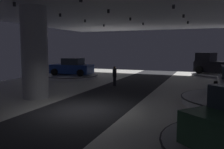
# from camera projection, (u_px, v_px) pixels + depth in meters

# --- Properties ---
(ground) EXTENTS (24.00, 44.00, 0.06)m
(ground) POSITION_uv_depth(u_px,v_px,m) (82.00, 111.00, 11.57)
(ground) COLOR silver
(column_left) EXTENTS (1.55, 1.55, 5.50)m
(column_left) POSITION_uv_depth(u_px,v_px,m) (35.00, 53.00, 14.15)
(column_left) COLOR #ADADB2
(column_left) RESTS_ON ground
(display_platform_far_left) EXTENTS (5.26, 5.26, 0.33)m
(display_platform_far_left) POSITION_uv_depth(u_px,v_px,m) (72.00, 76.00, 24.12)
(display_platform_far_left) COLOR silver
(display_platform_far_left) RESTS_ON ground
(display_car_far_left) EXTENTS (4.31, 2.40, 1.71)m
(display_car_far_left) POSITION_uv_depth(u_px,v_px,m) (72.00, 67.00, 24.01)
(display_car_far_left) COLOR navy
(display_car_far_left) RESTS_ON display_platform_far_left
(display_platform_deep_right) EXTENTS (6.01, 6.01, 0.23)m
(display_platform_deep_right) POSITION_uv_depth(u_px,v_px,m) (220.00, 75.00, 25.68)
(display_platform_deep_right) COLOR silver
(display_platform_deep_right) RESTS_ON ground
(pickup_truck_deep_right) EXTENTS (5.69, 4.35, 2.30)m
(pickup_truck_deep_right) POSITION_uv_depth(u_px,v_px,m) (218.00, 65.00, 25.80)
(pickup_truck_deep_right) COLOR black
(pickup_truck_deep_right) RESTS_ON display_platform_deep_right
(visitor_walking_near) EXTENTS (0.32, 0.32, 1.59)m
(visitor_walking_near) POSITION_uv_depth(u_px,v_px,m) (115.00, 75.00, 18.87)
(visitor_walking_near) COLOR black
(visitor_walking_near) RESTS_ON ground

